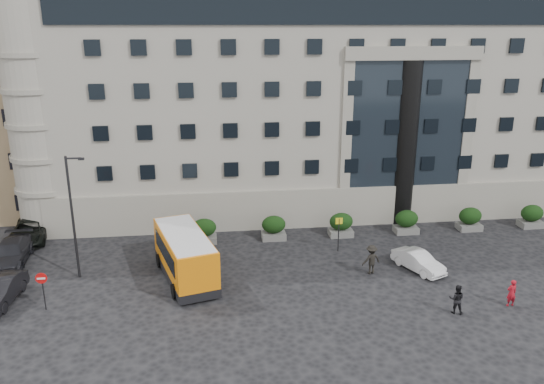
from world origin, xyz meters
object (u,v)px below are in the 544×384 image
Objects in this scene: hedge_e at (470,219)px; pedestrian_a at (512,293)px; hedge_a at (204,231)px; parked_car_d at (30,231)px; hedge_b at (274,227)px; hedge_d at (406,222)px; pedestrian_b at (457,299)px; minibus at (185,254)px; parked_car_b at (0,291)px; no_entry_sign at (42,284)px; hedge_f at (532,216)px; white_taxi at (418,261)px; pedestrian_c at (371,259)px; bus_stop_sign at (339,229)px; red_truck at (46,197)px; hedge_c at (341,224)px; parked_car_c at (11,253)px; street_lamp at (73,213)px.

hedge_e is 1.12× the size of pedestrian_a.
hedge_a reaches higher than parked_car_d.
hedge_b reaches higher than pedestrian_a.
hedge_d is 1.12× the size of pedestrian_a.
pedestrian_b is (-6.79, -11.97, -0.07)m from hedge_e.
parked_car_b is at bearing 174.51° from minibus.
parked_car_b is (-11.78, -7.63, -0.19)m from hedge_a.
minibus is at bearing 21.39° from no_entry_sign.
parked_car_b is at bearing -164.43° from hedge_d.
hedge_f is 0.34× the size of parked_car_d.
white_taxi is at bearing -22.57° from parked_car_d.
hedge_d is at bearing 180.00° from hedge_f.
parked_car_b is at bearing -147.07° from hedge_a.
hedge_d reaches higher than pedestrian_a.
hedge_d is 8.15m from pedestrian_c.
bus_stop_sign is (4.30, -2.80, 0.80)m from hedge_b.
pedestrian_a reaches higher than parked_car_d.
red_truck is at bearing 156.81° from hedge_b.
hedge_c reaches higher than pedestrian_b.
parked_car_c is 3.26× the size of pedestrian_a.
no_entry_sign is 0.40× the size of red_truck.
parked_car_d is 30.42m from pedestrian_b.
red_truck reaches higher than hedge_a.
red_truck reaches higher than parked_car_c.
minibus is 18.39m from red_truck.
parked_car_d is 28.30m from white_taxi.
hedge_e is 0.73× the size of bus_stop_sign.
parked_car_c is (-33.80, -2.14, -0.15)m from hedge_e.
white_taxi is (23.00, 2.36, -1.02)m from no_entry_sign.
hedge_e is at bearing 16.52° from no_entry_sign.
no_entry_sign reaches higher than parked_car_d.
bus_stop_sign is 10.26m from pedestrian_b.
pedestrian_c reaches higher than hedge_f.
pedestrian_a is (30.90, -19.59, -0.68)m from red_truck.
hedge_a is 15.61m from red_truck.
bus_stop_sign is at bearing -85.93° from pedestrian_c.
hedge_c is at bearing 24.49° from no_entry_sign.
street_lamp is 3.45× the size of no_entry_sign.
hedge_c is at bearing 95.15° from white_taxi.
white_taxi is (27.41, -14.45, -0.86)m from red_truck.
hedge_b is 14.87m from pedestrian_b.
pedestrian_a is (12.30, -11.62, -0.11)m from hedge_b.
hedge_c is 23.49m from parked_car_d.
parked_car_b is (-32.58, -7.63, -0.19)m from hedge_e.
red_truck is (-23.81, 7.97, 0.57)m from hedge_c.
bus_stop_sign is 0.46× the size of parked_car_d.
hedge_c is 0.41× the size of parked_car_b.
no_entry_sign is 0.30× the size of minibus.
pedestrian_b is 0.87× the size of pedestrian_c.
hedge_d is at bearing 52.19° from white_taxi.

